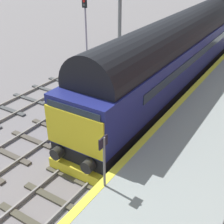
{
  "coord_description": "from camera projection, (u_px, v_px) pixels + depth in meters",
  "views": [
    {
      "loc": [
        6.1,
        -8.58,
        7.87
      ],
      "look_at": [
        0.2,
        0.8,
        1.86
      ],
      "focal_mm": 47.9,
      "sensor_mm": 36.0,
      "label": 1
    }
  ],
  "objects": [
    {
      "name": "platform_number_sign",
      "position": [
        104.0,
        154.0,
        9.31
      ],
      "size": [
        0.1,
        0.44,
        1.89
      ],
      "color": "slate",
      "rests_on": "station_platform"
    },
    {
      "name": "signal_post_mid",
      "position": [
        85.0,
        17.0,
        24.13
      ],
      "size": [
        0.44,
        0.22,
        4.84
      ],
      "color": "gray",
      "rests_on": "ground"
    },
    {
      "name": "track_main",
      "position": [
        98.0,
        155.0,
        12.96
      ],
      "size": [
        2.5,
        60.0,
        0.15
      ],
      "color": "slate",
      "rests_on": "ground"
    },
    {
      "name": "track_adjacent_west",
      "position": [
        42.0,
        133.0,
        14.52
      ],
      "size": [
        2.5,
        60.0,
        0.15
      ],
      "color": "slate",
      "rests_on": "ground"
    },
    {
      "name": "station_platform",
      "position": [
        178.0,
        176.0,
        11.07
      ],
      "size": [
        4.0,
        44.0,
        1.01
      ],
      "color": "gray",
      "rests_on": "ground"
    },
    {
      "name": "diesel_locomotive",
      "position": [
        173.0,
        53.0,
        17.71
      ],
      "size": [
        2.74,
        19.31,
        4.68
      ],
      "color": "black",
      "rests_on": "ground"
    },
    {
      "name": "ground_plane",
      "position": [
        98.0,
        156.0,
        12.99
      ],
      "size": [
        140.0,
        140.0,
        0.0
      ],
      "primitive_type": "plane",
      "color": "slate",
      "rests_on": "ground"
    }
  ]
}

